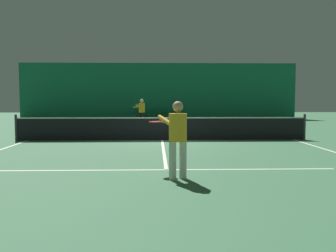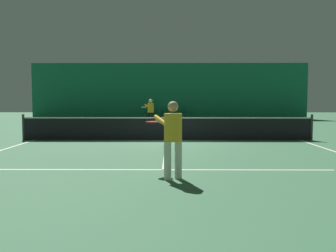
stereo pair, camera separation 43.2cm
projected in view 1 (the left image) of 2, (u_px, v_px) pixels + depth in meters
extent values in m
plane|color=#3D704C|center=(162.00, 140.00, 15.45)|extent=(60.00, 60.00, 0.00)
cube|color=#196B4C|center=(159.00, 91.00, 31.19)|extent=(23.00, 0.12, 4.64)
cube|color=white|center=(159.00, 122.00, 27.31)|extent=(11.00, 0.10, 0.00)
cube|color=white|center=(160.00, 128.00, 21.83)|extent=(8.25, 0.10, 0.00)
cube|color=white|center=(166.00, 170.00, 9.07)|extent=(8.25, 0.10, 0.00)
cube|color=white|center=(28.00, 141.00, 15.27)|extent=(0.10, 23.80, 0.00)
cube|color=white|center=(293.00, 140.00, 15.62)|extent=(0.10, 23.80, 0.00)
cube|color=white|center=(162.00, 140.00, 15.45)|extent=(0.10, 12.80, 0.00)
cube|color=black|center=(162.00, 129.00, 15.41)|extent=(11.90, 0.02, 0.95)
cube|color=white|center=(162.00, 118.00, 15.38)|extent=(11.90, 0.02, 0.05)
cylinder|color=#333338|center=(16.00, 128.00, 15.22)|extent=(0.10, 0.10, 1.07)
cylinder|color=#333338|center=(304.00, 127.00, 15.60)|extent=(0.10, 0.10, 1.07)
cylinder|color=beige|center=(173.00, 161.00, 7.94)|extent=(0.21, 0.21, 0.82)
cylinder|color=beige|center=(183.00, 160.00, 8.07)|extent=(0.21, 0.21, 0.82)
cylinder|color=gold|center=(178.00, 127.00, 7.95)|extent=(0.52, 0.52, 0.59)
sphere|color=tan|center=(178.00, 107.00, 7.91)|extent=(0.23, 0.23, 0.23)
cylinder|color=gold|center=(165.00, 121.00, 8.09)|extent=(0.35, 0.54, 0.24)
cylinder|color=gold|center=(177.00, 120.00, 8.25)|extent=(0.35, 0.54, 0.24)
cylinder|color=black|center=(162.00, 123.00, 8.54)|extent=(0.17, 0.28, 0.03)
torus|color=red|center=(156.00, 122.00, 8.80)|extent=(0.45, 0.45, 0.03)
cylinder|color=silver|center=(156.00, 122.00, 8.80)|extent=(0.37, 0.37, 0.00)
cylinder|color=black|center=(144.00, 119.00, 23.73)|extent=(0.20, 0.20, 0.82)
cylinder|color=black|center=(140.00, 119.00, 23.82)|extent=(0.20, 0.20, 0.82)
cylinder|color=gold|center=(142.00, 108.00, 23.72)|extent=(0.50, 0.50, 0.59)
sphere|color=beige|center=(142.00, 101.00, 23.69)|extent=(0.23, 0.23, 0.23)
cylinder|color=gold|center=(142.00, 106.00, 23.41)|extent=(0.29, 0.56, 0.24)
cylinder|color=gold|center=(138.00, 106.00, 23.51)|extent=(0.29, 0.56, 0.24)
cylinder|color=black|center=(137.00, 107.00, 23.07)|extent=(0.13, 0.30, 0.03)
torus|color=gold|center=(135.00, 107.00, 22.78)|extent=(0.43, 0.43, 0.03)
cylinder|color=silver|center=(135.00, 107.00, 22.78)|extent=(0.36, 0.36, 0.00)
cylinder|color=#99999E|center=(135.00, 117.00, 30.93)|extent=(0.03, 0.03, 0.39)
cylinder|color=#99999E|center=(135.00, 117.00, 30.55)|extent=(0.03, 0.03, 0.39)
cylinder|color=#99999E|center=(139.00, 117.00, 30.94)|extent=(0.03, 0.03, 0.39)
cylinder|color=#99999E|center=(139.00, 117.00, 30.56)|extent=(0.03, 0.03, 0.39)
cube|color=#196B38|center=(137.00, 114.00, 30.73)|extent=(0.44, 0.44, 0.05)
cube|color=#196B38|center=(139.00, 111.00, 30.72)|extent=(0.04, 0.44, 0.40)
cylinder|color=#99999E|center=(145.00, 117.00, 30.95)|extent=(0.03, 0.03, 0.39)
cylinder|color=#99999E|center=(144.00, 117.00, 30.58)|extent=(0.03, 0.03, 0.39)
cylinder|color=#99999E|center=(149.00, 117.00, 30.97)|extent=(0.03, 0.03, 0.39)
cylinder|color=#99999E|center=(149.00, 117.00, 30.59)|extent=(0.03, 0.03, 0.39)
cube|color=#196B38|center=(147.00, 114.00, 30.75)|extent=(0.44, 0.44, 0.05)
cube|color=#196B38|center=(149.00, 111.00, 30.74)|extent=(0.04, 0.44, 0.40)
cylinder|color=#99999E|center=(154.00, 117.00, 30.98)|extent=(0.03, 0.03, 0.39)
cylinder|color=#99999E|center=(154.00, 117.00, 30.60)|extent=(0.03, 0.03, 0.39)
cylinder|color=#99999E|center=(159.00, 117.00, 30.99)|extent=(0.03, 0.03, 0.39)
cylinder|color=#99999E|center=(159.00, 117.00, 30.61)|extent=(0.03, 0.03, 0.39)
cube|color=#196B38|center=(156.00, 114.00, 30.78)|extent=(0.44, 0.44, 0.05)
cube|color=#196B38|center=(159.00, 111.00, 30.77)|extent=(0.04, 0.44, 0.40)
cylinder|color=#99999E|center=(164.00, 117.00, 31.01)|extent=(0.03, 0.03, 0.39)
cylinder|color=#99999E|center=(164.00, 117.00, 30.63)|extent=(0.03, 0.03, 0.39)
cylinder|color=#99999E|center=(168.00, 117.00, 31.02)|extent=(0.03, 0.03, 0.39)
cylinder|color=#99999E|center=(168.00, 117.00, 30.64)|extent=(0.03, 0.03, 0.39)
cube|color=#196B38|center=(166.00, 114.00, 30.81)|extent=(0.44, 0.44, 0.05)
cube|color=#196B38|center=(169.00, 111.00, 30.80)|extent=(0.04, 0.44, 0.40)
cylinder|color=#99999E|center=(173.00, 117.00, 31.03)|extent=(0.03, 0.03, 0.39)
cylinder|color=#99999E|center=(174.00, 117.00, 30.65)|extent=(0.03, 0.03, 0.39)
cylinder|color=#99999E|center=(178.00, 117.00, 31.04)|extent=(0.03, 0.03, 0.39)
cylinder|color=#99999E|center=(178.00, 117.00, 30.66)|extent=(0.03, 0.03, 0.39)
cube|color=#196B38|center=(176.00, 114.00, 30.83)|extent=(0.44, 0.44, 0.05)
cube|color=#196B38|center=(178.00, 111.00, 30.82)|extent=(0.04, 0.44, 0.40)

